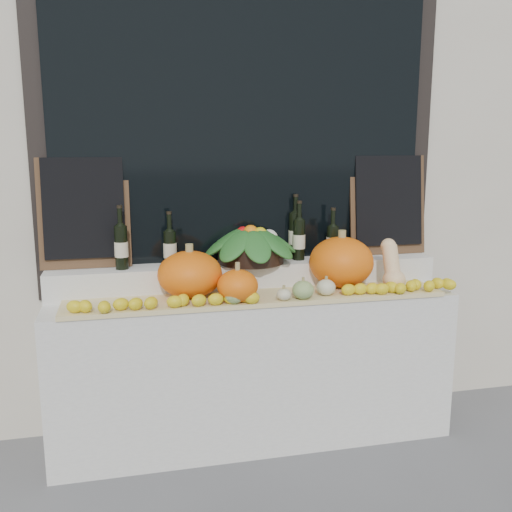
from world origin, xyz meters
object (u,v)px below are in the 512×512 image
at_px(pumpkin_right, 341,262).
at_px(butternut_squash, 392,267).
at_px(pumpkin_left, 190,274).
at_px(produce_bowl, 251,244).
at_px(wine_bottle_tall, 295,235).

bearing_deg(pumpkin_right, butternut_squash, -20.76).
height_order(pumpkin_left, produce_bowl, produce_bowl).
bearing_deg(pumpkin_left, butternut_squash, -3.69).
relative_size(butternut_squash, wine_bottle_tall, 0.73).
relative_size(pumpkin_left, pumpkin_right, 0.94).
bearing_deg(wine_bottle_tall, pumpkin_left, -158.44).
relative_size(produce_bowl, wine_bottle_tall, 1.51).
relative_size(butternut_squash, produce_bowl, 0.48).
bearing_deg(butternut_squash, pumpkin_right, 159.24).
height_order(butternut_squash, produce_bowl, produce_bowl).
height_order(butternut_squash, wine_bottle_tall, wine_bottle_tall).
bearing_deg(wine_bottle_tall, butternut_squash, -35.48).
bearing_deg(wine_bottle_tall, pumpkin_right, -48.89).
distance_m(produce_bowl, wine_bottle_tall, 0.31).
relative_size(pumpkin_right, butternut_squash, 1.32).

